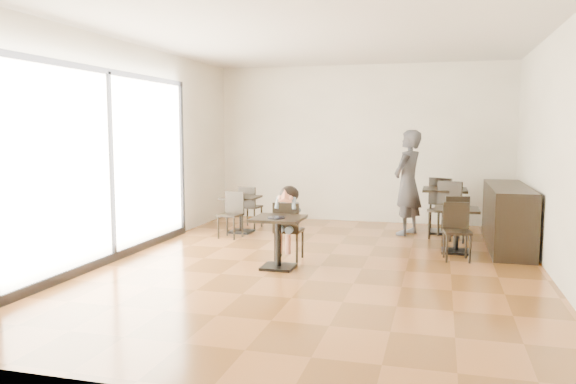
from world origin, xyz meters
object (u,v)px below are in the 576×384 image
(child, at_px, (289,223))
(adult_patron, at_px, (408,183))
(child_table, at_px, (278,243))
(chair_mid_a, at_px, (455,220))
(child_chair, at_px, (289,231))
(cafe_table_left, at_px, (241,214))
(cafe_table_mid, at_px, (456,230))
(chair_back_a, at_px, (444,203))
(chair_left_a, at_px, (251,207))
(cafe_table_back, at_px, (444,211))
(chair_back_b, at_px, (445,211))
(chair_left_b, at_px, (230,215))
(chair_mid_b, at_px, (457,232))

(child, xyz_separation_m, adult_patron, (1.55, 2.47, 0.41))
(child_table, xyz_separation_m, chair_mid_a, (2.37, 2.23, 0.06))
(child_chair, distance_m, cafe_table_left, 2.34)
(cafe_table_left, bearing_deg, child_table, -59.58)
(cafe_table_mid, bearing_deg, chair_back_a, 94.63)
(adult_patron, bearing_deg, cafe_table_mid, 55.07)
(child_table, distance_m, chair_mid_a, 3.25)
(chair_left_a, height_order, chair_back_a, chair_back_a)
(adult_patron, height_order, chair_left_a, adult_patron)
(child_table, relative_size, cafe_table_left, 1.06)
(cafe_table_mid, xyz_separation_m, chair_back_a, (-0.17, 2.11, 0.15))
(adult_patron, relative_size, chair_back_a, 1.90)
(child_table, height_order, child, child)
(adult_patron, bearing_deg, cafe_table_left, -54.65)
(cafe_table_back, height_order, chair_back_b, chair_back_b)
(chair_mid_a, bearing_deg, chair_back_b, -79.70)
(adult_patron, bearing_deg, cafe_table_back, 138.49)
(child_table, height_order, child_chair, child_chair)
(cafe_table_mid, bearing_deg, chair_back_b, 98.87)
(child_table, xyz_separation_m, chair_back_a, (2.20, 3.79, 0.14))
(cafe_table_back, bearing_deg, chair_left_b, -158.00)
(chair_back_b, bearing_deg, chair_left_b, -142.15)
(child_table, bearing_deg, chair_back_a, 59.88)
(child_table, distance_m, cafe_table_left, 2.80)
(cafe_table_back, height_order, chair_mid_a, chair_mid_a)
(cafe_table_mid, height_order, chair_left_a, chair_left_a)
(cafe_table_back, bearing_deg, chair_mid_a, -81.13)
(child_chair, xyz_separation_m, chair_mid_b, (2.37, 0.58, -0.01))
(cafe_table_left, distance_m, chair_back_a, 3.87)
(chair_left_b, distance_m, chair_back_a, 4.10)
(cafe_table_left, bearing_deg, adult_patron, 11.64)
(chair_left_b, bearing_deg, cafe_table_left, 98.15)
(adult_patron, distance_m, chair_back_b, 0.83)
(cafe_table_mid, xyz_separation_m, cafe_table_back, (-0.17, 1.65, 0.07))
(cafe_table_left, xyz_separation_m, chair_mid_a, (3.79, -0.19, 0.08))
(chair_left_b, bearing_deg, child_table, -44.59)
(child_table, bearing_deg, cafe_table_mid, 35.26)
(child, height_order, chair_mid_a, child)
(child_table, distance_m, chair_mid_b, 2.62)
(child_table, height_order, chair_mid_b, chair_mid_b)
(chair_mid_a, height_order, chair_left_b, chair_mid_a)
(child_chair, bearing_deg, child, -0.00)
(cafe_table_back, distance_m, chair_left_b, 3.90)
(child_chair, distance_m, chair_mid_b, 2.44)
(chair_mid_a, xyz_separation_m, chair_left_a, (-3.79, 0.74, -0.01))
(chair_back_b, bearing_deg, chair_left_a, -159.28)
(chair_back_b, bearing_deg, child, -110.96)
(cafe_table_mid, xyz_separation_m, chair_left_b, (-3.79, 0.19, 0.06))
(cafe_table_mid, height_order, cafe_table_back, cafe_table_back)
(child_table, bearing_deg, cafe_table_left, 120.42)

